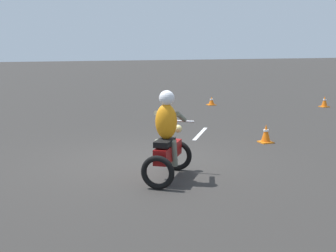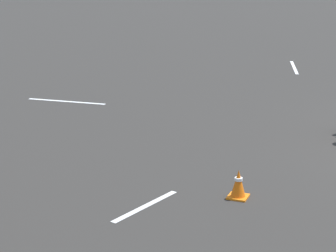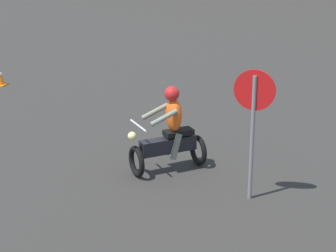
% 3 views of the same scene
% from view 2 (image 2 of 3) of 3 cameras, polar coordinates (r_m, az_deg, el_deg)
% --- Properties ---
extents(traffic_cone_mid_left, '(0.32, 0.32, 0.47)m').
position_cam_2_polar(traffic_cone_mid_left, '(10.62, 6.15, -5.07)').
color(traffic_cone_mid_left, orange).
rests_on(traffic_cone_mid_left, ground).
extents(lane_stripe_e, '(2.11, 0.31, 0.01)m').
position_cam_2_polar(lane_stripe_e, '(16.93, -8.83, 2.13)').
color(lane_stripe_e, silver).
rests_on(lane_stripe_e, ground).
extents(lane_stripe_n, '(0.50, 1.50, 0.01)m').
position_cam_2_polar(lane_stripe_n, '(10.32, -1.98, -6.98)').
color(lane_stripe_n, silver).
rests_on(lane_stripe_n, ground).
extents(lane_stripe_s, '(0.70, 2.12, 0.01)m').
position_cam_2_polar(lane_stripe_s, '(21.52, 10.93, 5.03)').
color(lane_stripe_s, silver).
rests_on(lane_stripe_s, ground).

